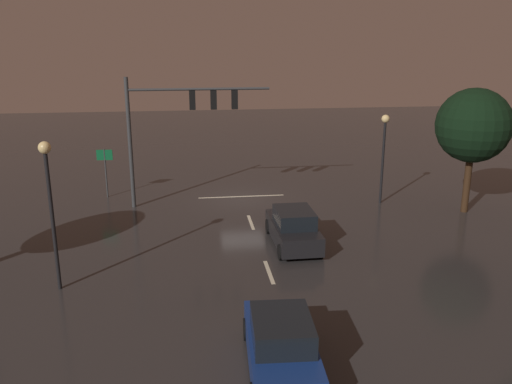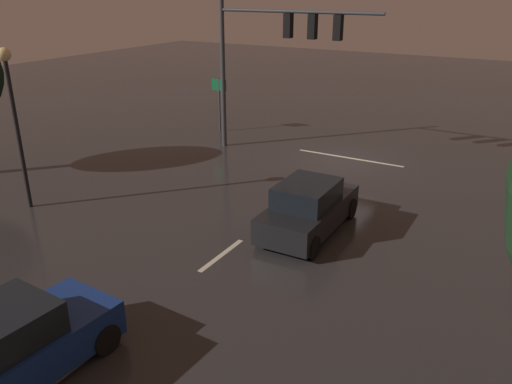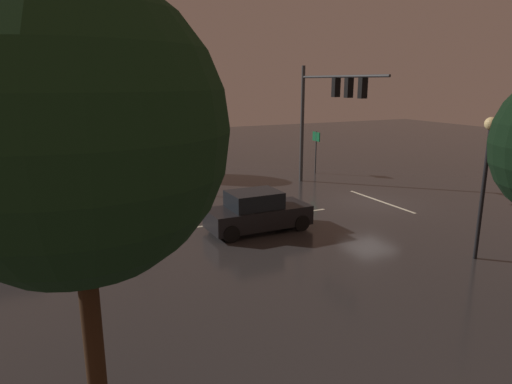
% 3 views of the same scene
% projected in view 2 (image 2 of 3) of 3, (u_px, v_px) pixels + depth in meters
% --- Properties ---
extents(ground_plane, '(80.00, 80.00, 0.00)m').
position_uv_depth(ground_plane, '(345.00, 162.00, 23.21)').
color(ground_plane, '#2D2B2B').
extents(traffic_signal_assembly, '(7.59, 0.47, 7.01)m').
position_uv_depth(traffic_signal_assembly, '(274.00, 43.00, 22.44)').
color(traffic_signal_assembly, '#383A3D').
rests_on(traffic_signal_assembly, ground_plane).
extents(lane_dash_far, '(0.16, 2.20, 0.01)m').
position_uv_depth(lane_dash_far, '(307.00, 190.00, 19.99)').
color(lane_dash_far, beige).
rests_on(lane_dash_far, ground_plane).
extents(lane_dash_mid, '(0.16, 2.20, 0.01)m').
position_uv_depth(lane_dash_mid, '(221.00, 255.00, 15.17)').
color(lane_dash_mid, beige).
rests_on(lane_dash_mid, ground_plane).
extents(lane_dash_near, '(0.16, 2.20, 0.01)m').
position_uv_depth(lane_dash_near, '(56.00, 381.00, 10.35)').
color(lane_dash_near, beige).
rests_on(lane_dash_near, ground_plane).
extents(stop_bar, '(5.00, 0.16, 0.01)m').
position_uv_depth(stop_bar, '(350.00, 158.00, 23.69)').
color(stop_bar, beige).
rests_on(stop_bar, ground_plane).
extents(car_approaching, '(1.94, 4.39, 1.70)m').
position_uv_depth(car_approaching, '(308.00, 208.00, 16.37)').
color(car_approaching, black).
rests_on(car_approaching, ground_plane).
extents(car_distant, '(2.11, 4.45, 1.70)m').
position_uv_depth(car_distant, '(8.00, 350.00, 10.01)').
color(car_distant, navy).
rests_on(car_distant, ground_plane).
extents(street_lamp_right_kerb, '(0.44, 0.44, 5.53)m').
position_uv_depth(street_lamp_right_kerb, '(12.00, 100.00, 17.08)').
color(street_lamp_right_kerb, black).
rests_on(street_lamp_right_kerb, ground_plane).
extents(route_sign, '(0.90, 0.11, 2.85)m').
position_uv_depth(route_sign, '(219.00, 93.00, 27.30)').
color(route_sign, '#383A3D').
rests_on(route_sign, ground_plane).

